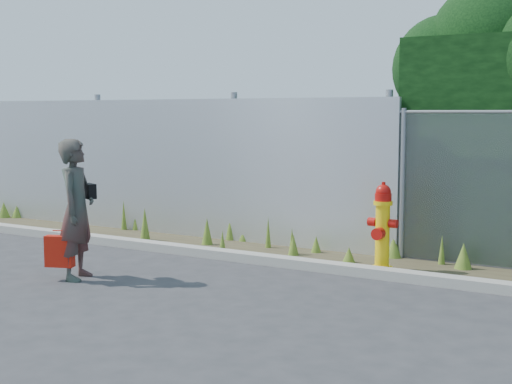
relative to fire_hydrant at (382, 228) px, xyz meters
name	(u,v)px	position (x,y,z in m)	size (l,w,h in m)	color
ground	(214,298)	(-1.09, -2.15, -0.55)	(80.00, 80.00, 0.00)	#323234
curb	(292,262)	(-1.09, -0.35, -0.49)	(16.00, 0.22, 0.12)	#99958A
weed_strip	(270,244)	(-1.82, 0.38, -0.44)	(16.00, 1.29, 0.53)	#403824
corrugated_fence	(151,166)	(-4.34, 0.85, 0.55)	(8.50, 0.21, 2.30)	silver
fire_hydrant	(382,228)	(0.00, 0.00, 0.00)	(0.38, 0.34, 1.13)	yellow
woman	(77,209)	(-3.01, -2.22, 0.29)	(0.61, 0.40, 1.68)	#0D5847
red_tote_bag	(60,251)	(-3.12, -2.41, -0.19)	(0.34, 0.12, 0.44)	red
black_shoulder_bag	(89,191)	(-2.98, -2.05, 0.50)	(0.24, 0.10, 0.18)	black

